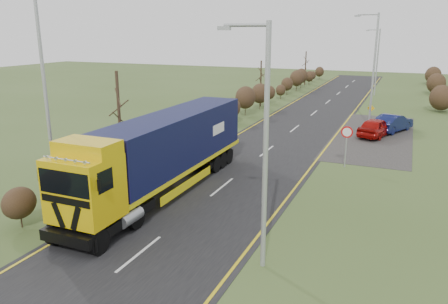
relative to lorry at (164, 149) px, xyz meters
name	(u,v)px	position (x,y,z in m)	size (l,w,h in m)	color
ground	(188,215)	(2.44, -2.13, -2.35)	(160.00, 160.00, 0.00)	#3A4E21
road	(258,159)	(2.44, 7.87, -2.34)	(8.00, 120.00, 0.02)	black
layby	(373,135)	(8.94, 17.87, -2.34)	(6.00, 18.00, 0.02)	#292725
lane_markings	(256,159)	(2.44, 7.56, -2.32)	(7.52, 116.00, 0.01)	gold
hedgerow	(163,134)	(-3.56, 5.76, -0.73)	(2.24, 102.04, 6.05)	#311E16
lorry	(164,149)	(0.00, 0.00, 0.00)	(2.89, 14.86, 4.14)	black
car_red_hatchback	(376,127)	(9.09, 17.57, -1.60)	(1.78, 4.42, 1.51)	#950A07
car_blue_sedan	(393,123)	(10.28, 20.01, -1.61)	(1.56, 4.49, 1.48)	#0A113B
streetlight_near	(263,140)	(6.94, -5.08, 2.35)	(1.82, 0.18, 8.56)	#A5A8AA
streetlight_mid	(373,65)	(8.11, 21.73, 3.02)	(2.06, 0.19, 9.72)	#A5A8AA
streetlight_far	(377,59)	(6.94, 42.00, 2.31)	(1.81, 0.18, 8.48)	#A5A8AA
left_pole	(45,92)	(-3.84, -3.74, 3.23)	(0.16, 0.16, 11.17)	#A5A8AA
speed_sign	(347,138)	(8.04, 8.22, -0.49)	(0.72, 0.10, 2.62)	#A5A8AA
warning_board	(371,112)	(8.21, 22.83, -1.31)	(0.66, 0.11, 1.74)	#A5A8AA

